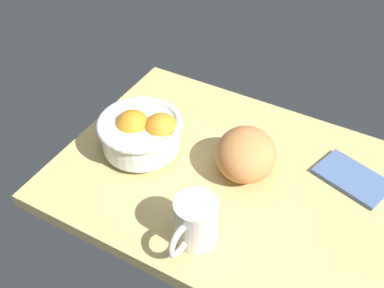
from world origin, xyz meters
TOP-DOWN VIEW (x-y plane):
  - ground_plane at (0.00, 0.00)cm, footprint 73.68×55.07cm
  - fruit_bowl at (-20.42, -2.67)cm, footprint 18.91×18.91cm
  - bread_loaf at (2.20, 2.54)cm, footprint 16.69×17.66cm
  - napkin_folded at (23.54, 11.37)cm, footprint 17.02×13.37cm
  - mug at (1.38, -18.27)cm, footprint 8.27×12.81cm

SIDE VIEW (x-z plane):
  - ground_plane at x=0.00cm, z-range -3.00..0.00cm
  - napkin_folded at x=23.54cm, z-range 0.00..1.02cm
  - mug at x=1.38cm, z-range 0.00..9.73cm
  - bread_loaf at x=2.20cm, z-range 0.00..10.12cm
  - fruit_bowl at x=-20.42cm, z-range 0.31..10.83cm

